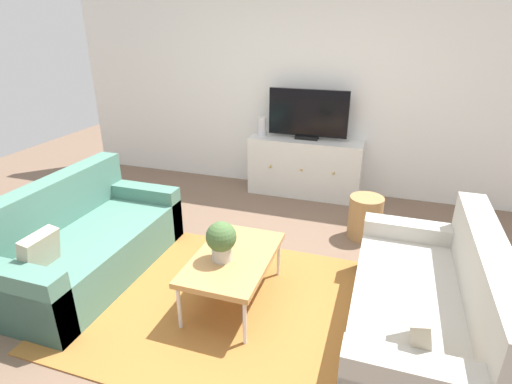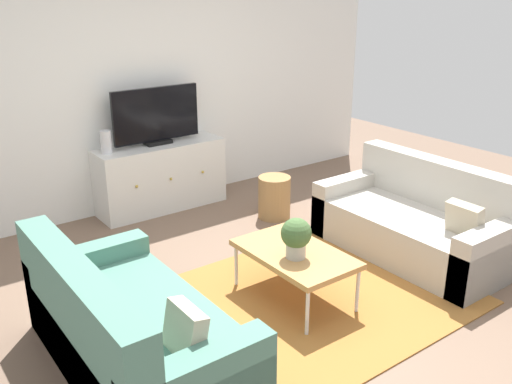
# 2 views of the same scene
# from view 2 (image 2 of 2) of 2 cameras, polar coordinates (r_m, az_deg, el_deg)

# --- Properties ---
(ground_plane) EXTENTS (10.00, 10.00, 0.00)m
(ground_plane) POSITION_cam_2_polar(r_m,az_deg,el_deg) (4.55, 3.46, -10.36)
(ground_plane) COLOR brown
(wall_back) EXTENTS (6.40, 0.12, 2.70)m
(wall_back) POSITION_cam_2_polar(r_m,az_deg,el_deg) (6.16, -11.93, 10.86)
(wall_back) COLOR white
(wall_back) RESTS_ON ground_plane
(area_rug) EXTENTS (2.50, 1.90, 0.01)m
(area_rug) POSITION_cam_2_polar(r_m,az_deg,el_deg) (4.45, 4.72, -11.07)
(area_rug) COLOR #9E662D
(area_rug) RESTS_ON ground_plane
(couch_left_side) EXTENTS (0.88, 1.74, 0.83)m
(couch_left_side) POSITION_cam_2_polar(r_m,az_deg,el_deg) (3.70, -13.28, -13.96)
(couch_left_side) COLOR #4C7A6B
(couch_left_side) RESTS_ON ground_plane
(couch_right_side) EXTENTS (0.88, 1.74, 0.83)m
(couch_right_side) POSITION_cam_2_polar(r_m,az_deg,el_deg) (5.32, 16.27, -3.17)
(couch_right_side) COLOR #B2ADA3
(couch_right_side) RESTS_ON ground_plane
(coffee_table) EXTENTS (0.58, 0.95, 0.41)m
(coffee_table) POSITION_cam_2_polar(r_m,az_deg,el_deg) (4.32, 3.99, -6.42)
(coffee_table) COLOR #B7844C
(coffee_table) RESTS_ON ground_plane
(potted_plant) EXTENTS (0.23, 0.23, 0.31)m
(potted_plant) POSITION_cam_2_polar(r_m,az_deg,el_deg) (4.14, 4.11, -4.51)
(potted_plant) COLOR #B7B2A8
(potted_plant) RESTS_ON coffee_table
(tv_console) EXTENTS (1.40, 0.47, 0.73)m
(tv_console) POSITION_cam_2_polar(r_m,az_deg,el_deg) (6.17, -9.67, 1.57)
(tv_console) COLOR silver
(tv_console) RESTS_ON ground_plane
(flat_screen_tv) EXTENTS (0.97, 0.16, 0.60)m
(flat_screen_tv) POSITION_cam_2_polar(r_m,az_deg,el_deg) (6.01, -10.14, 7.63)
(flat_screen_tv) COLOR black
(flat_screen_tv) RESTS_ON tv_console
(glass_vase) EXTENTS (0.11, 0.11, 0.23)m
(glass_vase) POSITION_cam_2_polar(r_m,az_deg,el_deg) (5.81, -15.05, 4.93)
(glass_vase) COLOR silver
(glass_vase) RESTS_ON tv_console
(wicker_basket) EXTENTS (0.34, 0.34, 0.45)m
(wicker_basket) POSITION_cam_2_polar(r_m,az_deg,el_deg) (5.89, 1.88, -0.53)
(wicker_basket) COLOR #9E7547
(wicker_basket) RESTS_ON ground_plane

